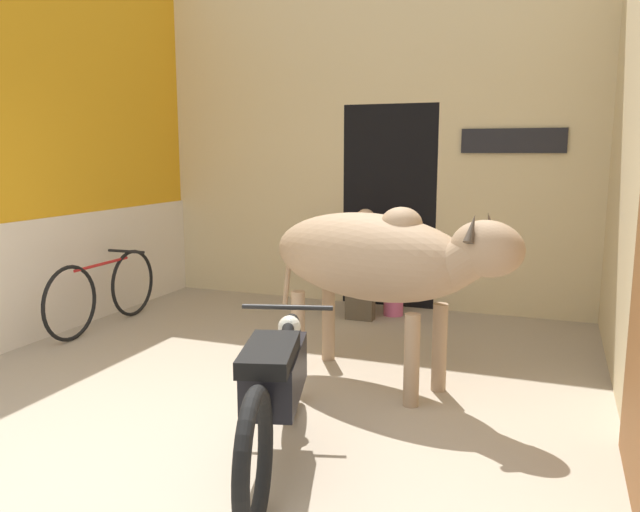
{
  "coord_description": "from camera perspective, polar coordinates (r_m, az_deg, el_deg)",
  "views": [
    {
      "loc": [
        2.02,
        -2.71,
        1.76
      ],
      "look_at": [
        0.28,
        1.87,
        0.94
      ],
      "focal_mm": 35.0,
      "sensor_mm": 36.0,
      "label": 1
    }
  ],
  "objects": [
    {
      "name": "bicycle",
      "position": [
        6.66,
        -19.15,
        -3.07
      ],
      "size": [
        0.44,
        1.69,
        0.73
      ],
      "color": "black",
      "rests_on": "ground_plane"
    },
    {
      "name": "wall_left_shopfront",
      "position": [
        6.63,
        -23.58,
        10.56
      ],
      "size": [
        0.25,
        4.15,
        4.08
      ],
      "color": "orange",
      "rests_on": "ground_plane"
    },
    {
      "name": "ground_plane",
      "position": [
        3.81,
        -14.86,
        -18.34
      ],
      "size": [
        30.0,
        30.0,
        0.0
      ],
      "primitive_type": "plane",
      "color": "tan"
    },
    {
      "name": "shopkeeper_seated",
      "position": [
        6.65,
        4.03,
        -0.51
      ],
      "size": [
        0.42,
        0.33,
        1.16
      ],
      "color": "brown",
      "rests_on": "ground_plane"
    },
    {
      "name": "wall_back_with_doorway",
      "position": [
        7.36,
        5.59,
        9.36
      ],
      "size": [
        5.0,
        0.93,
        4.08
      ],
      "color": "beige",
      "rests_on": "ground_plane"
    },
    {
      "name": "motorcycle_near",
      "position": [
        3.59,
        -4.08,
        -11.79
      ],
      "size": [
        0.74,
        1.95,
        0.8
      ],
      "color": "black",
      "rests_on": "ground_plane"
    },
    {
      "name": "cow",
      "position": [
        4.66,
        5.27,
        -0.2
      ],
      "size": [
        2.13,
        1.24,
        1.38
      ],
      "color": "tan",
      "rests_on": "ground_plane"
    },
    {
      "name": "plastic_stool",
      "position": [
        6.83,
        6.74,
        -3.61
      ],
      "size": [
        0.3,
        0.3,
        0.41
      ],
      "color": "#DB6093",
      "rests_on": "ground_plane"
    }
  ]
}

